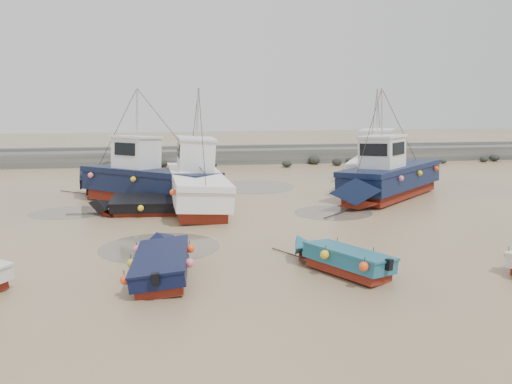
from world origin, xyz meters
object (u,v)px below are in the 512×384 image
Objects in this scene: cabin_boat_1 at (194,182)px; cabin_boat_2 at (387,176)px; cabin_boat_0 at (141,179)px; dinghy_4 at (147,203)px; person at (201,201)px; cabin_boat_3 at (377,165)px; dinghy_1 at (164,259)px; dinghy_2 at (339,255)px.

cabin_boat_2 is (10.94, 0.35, 0.00)m from cabin_boat_1.
cabin_boat_0 and cabin_boat_1 have the same top height.
person is (2.77, 2.80, -0.54)m from dinghy_4.
cabin_boat_0 is 3.25m from cabin_boat_1.
cabin_boat_0 is 15.32m from cabin_boat_3.
cabin_boat_3 is 4.96× the size of person.
cabin_boat_2 is at bearing -3.20° from cabin_boat_1.
cabin_boat_1 reaches higher than dinghy_1.
person is at bearing 83.68° from dinghy_1.
cabin_boat_1 is at bearing -130.01° from cabin_boat_3.
cabin_boat_3 reaches higher than dinghy_2.
dinghy_1 and dinghy_4 have the same top height.
cabin_boat_1 is 5.94× the size of person.
person is at bearing -58.05° from cabin_boat_0.
cabin_boat_3 is at bearing 168.73° from person.
cabin_boat_0 and cabin_boat_3 have the same top height.
dinghy_2 is 0.42× the size of cabin_boat_1.
cabin_boat_0 reaches higher than person.
cabin_boat_0 reaches higher than dinghy_1.
dinghy_1 is 8.92m from dinghy_4.
cabin_boat_2 and cabin_boat_3 have the same top height.
dinghy_4 is at bearing 17.57° from person.
dinghy_1 is 0.56× the size of cabin_boat_1.
cabin_boat_0 is at bearing 87.74° from dinghy_2.
dinghy_1 is at bearing -102.72° from cabin_boat_3.
cabin_boat_0 is 0.88× the size of cabin_boat_1.
person is at bearing 75.52° from dinghy_2.
dinghy_2 is 11.86m from cabin_boat_1.
dinghy_1 is 0.93× the size of dinghy_4.
cabin_boat_1 reaches higher than dinghy_2.
cabin_boat_2 reaches higher than dinghy_1.
person is (3.31, -0.18, -1.31)m from cabin_boat_0.
dinghy_4 is 15.75m from cabin_boat_3.
dinghy_2 and dinghy_4 have the same top height.
cabin_boat_0 is (-1.72, 11.82, 0.77)m from dinghy_1.
cabin_boat_1 is at bearing -81.89° from cabin_boat_0.
cabin_boat_0 is at bearing 99.74° from dinghy_1.
cabin_boat_3 reaches higher than dinghy_1.
dinghy_4 is at bearing 93.12° from dinghy_2.
dinghy_1 is 1.32× the size of dinghy_2.
cabin_boat_2 is at bearing 42.92° from dinghy_1.
dinghy_1 is at bearing 54.51° from person.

